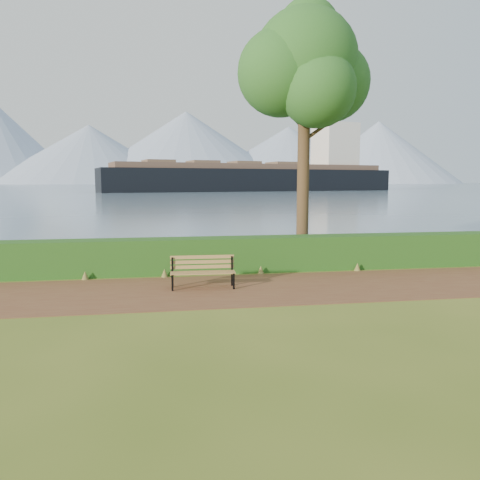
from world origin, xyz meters
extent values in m
plane|color=#495E1B|center=(0.00, 0.00, 0.00)|extent=(140.00, 140.00, 0.00)
cube|color=brown|center=(0.00, 0.30, 0.01)|extent=(40.00, 3.40, 0.01)
cube|color=#174614|center=(0.00, 2.60, 0.50)|extent=(32.00, 0.85, 1.00)
cube|color=#4B6179|center=(0.00, 260.00, 0.01)|extent=(700.00, 510.00, 0.00)
cone|color=#8192AC|center=(-60.00, 395.00, 24.00)|extent=(160.00, 160.00, 48.00)
cone|color=#8192AC|center=(20.00, 405.00, 31.00)|extent=(190.00, 190.00, 62.00)
cone|color=#8192AC|center=(110.00, 400.00, 25.00)|extent=(170.00, 170.00, 50.00)
cone|color=#8192AC|center=(200.00, 410.00, 29.00)|extent=(150.00, 150.00, 58.00)
cone|color=#8192AC|center=(-10.00, 430.00, 17.50)|extent=(120.00, 120.00, 35.00)
cone|color=#8192AC|center=(150.00, 425.00, 20.00)|extent=(130.00, 130.00, 40.00)
cube|color=black|center=(-0.92, 0.37, 0.20)|extent=(0.05, 0.05, 0.40)
cube|color=black|center=(-0.91, 0.76, 0.38)|extent=(0.05, 0.05, 0.76)
cube|color=black|center=(-0.91, 0.56, 0.37)|extent=(0.06, 0.46, 0.04)
cube|color=black|center=(0.56, 0.32, 0.20)|extent=(0.05, 0.05, 0.40)
cube|color=black|center=(0.57, 0.71, 0.38)|extent=(0.05, 0.05, 0.76)
cube|color=black|center=(0.57, 0.51, 0.37)|extent=(0.06, 0.46, 0.04)
cube|color=olive|center=(-0.18, 0.37, 0.40)|extent=(1.59, 0.14, 0.03)
cube|color=olive|center=(-0.18, 0.48, 0.40)|extent=(1.59, 0.14, 0.03)
cube|color=olive|center=(-0.17, 0.59, 0.40)|extent=(1.59, 0.14, 0.03)
cube|color=olive|center=(-0.17, 0.71, 0.40)|extent=(1.59, 0.14, 0.03)
cube|color=olive|center=(-0.17, 0.76, 0.50)|extent=(1.59, 0.09, 0.09)
cube|color=olive|center=(-0.17, 0.76, 0.63)|extent=(1.59, 0.09, 0.09)
cube|color=olive|center=(-0.17, 0.76, 0.75)|extent=(1.59, 0.09, 0.09)
cylinder|color=#3D2719|center=(3.30, 3.70, 3.43)|extent=(0.38, 0.38, 6.85)
sphere|color=#1D4F1A|center=(3.30, 3.70, 6.28)|extent=(3.24, 3.24, 3.24)
sphere|color=#1D4F1A|center=(4.19, 3.86, 5.71)|extent=(2.48, 2.48, 2.48)
sphere|color=#1D4F1A|center=(2.52, 3.63, 5.90)|extent=(2.67, 2.67, 2.67)
sphere|color=#1D4F1A|center=(3.49, 3.00, 5.33)|extent=(2.28, 2.28, 2.28)
sphere|color=#1D4F1A|center=(3.01, 4.32, 6.76)|extent=(2.09, 2.09, 2.09)
sphere|color=#1D4F1A|center=(3.41, 3.78, 7.23)|extent=(1.90, 1.90, 1.90)
cylinder|color=#3D2719|center=(3.73, 3.70, 4.19)|extent=(1.00, 0.11, 0.75)
cylinder|color=#3D2719|center=(2.92, 3.80, 4.66)|extent=(0.78, 0.36, 0.68)
cube|color=black|center=(21.52, 106.05, 1.63)|extent=(76.39, 29.58, 7.57)
cube|color=brown|center=(21.52, 106.05, 6.06)|extent=(70.22, 26.98, 1.30)
cube|color=beige|center=(45.06, 111.82, 11.91)|extent=(11.58, 10.99, 11.90)
cylinder|color=black|center=(45.06, 111.82, 18.94)|extent=(2.60, 2.60, 3.79)
cube|color=brown|center=(-2.02, 100.29, 6.93)|extent=(8.00, 8.48, 0.87)
cube|color=brown|center=(8.49, 102.86, 6.93)|extent=(8.00, 8.48, 0.87)
cube|color=brown|center=(19.00, 105.44, 6.93)|extent=(8.00, 8.48, 0.87)
cube|color=brown|center=(29.50, 108.01, 6.93)|extent=(8.00, 8.48, 0.87)
camera|label=1|loc=(-1.10, -10.73, 2.64)|focal=35.00mm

